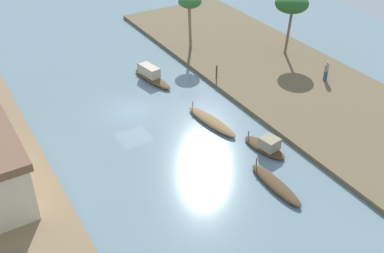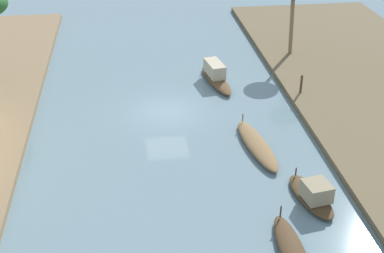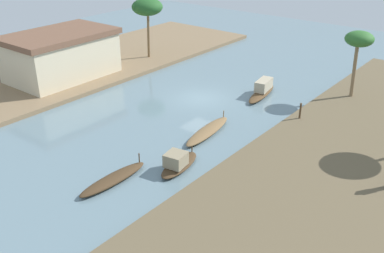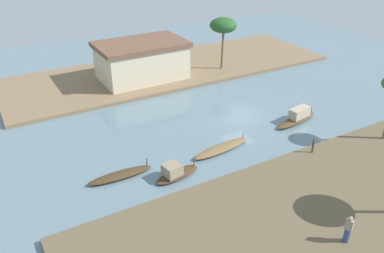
{
  "view_description": "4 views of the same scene",
  "coord_description": "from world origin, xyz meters",
  "px_view_note": "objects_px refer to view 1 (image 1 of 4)",
  "views": [
    {
      "loc": [
        -28.89,
        11.71,
        18.77
      ],
      "look_at": [
        -5.09,
        -2.37,
        0.61
      ],
      "focal_mm": 43.92,
      "sensor_mm": 36.0,
      "label": 1
    },
    {
      "loc": [
        -27.43,
        2.01,
        14.35
      ],
      "look_at": [
        -3.66,
        -1.04,
        0.94
      ],
      "focal_mm": 49.96,
      "sensor_mm": 36.0,
      "label": 2
    },
    {
      "loc": [
        -25.88,
        -19.89,
        13.21
      ],
      "look_at": [
        -6.15,
        -4.05,
        1.02
      ],
      "focal_mm": 40.98,
      "sensor_mm": 36.0,
      "label": 3
    },
    {
      "loc": [
        -19.42,
        -25.65,
        16.0
      ],
      "look_at": [
        -5.38,
        -0.87,
        0.7
      ],
      "focal_mm": 37.0,
      "sensor_mm": 36.0,
      "label": 4
    }
  ],
  "objects_px": {
    "mooring_post": "(217,71)",
    "palm_tree_left_far": "(190,3)",
    "sampan_near_left_bank": "(276,185)",
    "palm_tree_left_near": "(292,4)",
    "person_on_near_bank": "(326,72)",
    "sampan_downstream_large": "(266,146)",
    "sampan_midstream": "(212,121)",
    "sampan_with_tall_canopy": "(151,76)"
  },
  "relations": [
    {
      "from": "mooring_post",
      "to": "palm_tree_left_far",
      "type": "xyz_separation_m",
      "value": [
        6.46,
        -1.18,
        3.87
      ]
    },
    {
      "from": "sampan_near_left_bank",
      "to": "mooring_post",
      "type": "xyz_separation_m",
      "value": [
        13.45,
        -4.47,
        0.71
      ]
    },
    {
      "from": "palm_tree_left_near",
      "to": "palm_tree_left_far",
      "type": "xyz_separation_m",
      "value": [
        5.61,
        7.19,
        -0.27
      ]
    },
    {
      "from": "sampan_near_left_bank",
      "to": "palm_tree_left_far",
      "type": "bearing_deg",
      "value": -15.13
    },
    {
      "from": "person_on_near_bank",
      "to": "sampan_near_left_bank",
      "type": "bearing_deg",
      "value": -167.18
    },
    {
      "from": "sampan_downstream_large",
      "to": "person_on_near_bank",
      "type": "distance_m",
      "value": 11.46
    },
    {
      "from": "person_on_near_bank",
      "to": "palm_tree_left_far",
      "type": "xyz_separation_m",
      "value": [
        11.5,
        6.44,
        3.67
      ]
    },
    {
      "from": "sampan_midstream",
      "to": "mooring_post",
      "type": "distance_m",
      "value": 6.81
    },
    {
      "from": "sampan_near_left_bank",
      "to": "palm_tree_left_near",
      "type": "height_order",
      "value": "palm_tree_left_near"
    },
    {
      "from": "sampan_midstream",
      "to": "sampan_with_tall_canopy",
      "type": "xyz_separation_m",
      "value": [
        8.4,
        0.74,
        0.26
      ]
    },
    {
      "from": "sampan_with_tall_canopy",
      "to": "palm_tree_left_far",
      "type": "xyz_separation_m",
      "value": [
        3.54,
        -5.91,
        4.31
      ]
    },
    {
      "from": "mooring_post",
      "to": "palm_tree_left_near",
      "type": "height_order",
      "value": "palm_tree_left_near"
    },
    {
      "from": "sampan_midstream",
      "to": "palm_tree_left_far",
      "type": "height_order",
      "value": "palm_tree_left_far"
    },
    {
      "from": "person_on_near_bank",
      "to": "mooring_post",
      "type": "height_order",
      "value": "person_on_near_bank"
    },
    {
      "from": "palm_tree_left_near",
      "to": "sampan_midstream",
      "type": "bearing_deg",
      "value": 117.11
    },
    {
      "from": "sampan_downstream_large",
      "to": "palm_tree_left_far",
      "type": "height_order",
      "value": "palm_tree_left_far"
    },
    {
      "from": "sampan_with_tall_canopy",
      "to": "person_on_near_bank",
      "type": "distance_m",
      "value": 14.71
    },
    {
      "from": "sampan_midstream",
      "to": "sampan_with_tall_canopy",
      "type": "distance_m",
      "value": 8.43
    },
    {
      "from": "sampan_downstream_large",
      "to": "mooring_post",
      "type": "height_order",
      "value": "mooring_post"
    },
    {
      "from": "sampan_midstream",
      "to": "sampan_near_left_bank",
      "type": "xyz_separation_m",
      "value": [
        -7.98,
        0.48,
        -0.01
      ]
    },
    {
      "from": "sampan_downstream_large",
      "to": "person_on_near_bank",
      "type": "bearing_deg",
      "value": -73.17
    },
    {
      "from": "sampan_downstream_large",
      "to": "person_on_near_bank",
      "type": "relative_size",
      "value": 2.11
    },
    {
      "from": "sampan_midstream",
      "to": "sampan_near_left_bank",
      "type": "relative_size",
      "value": 1.15
    },
    {
      "from": "sampan_near_left_bank",
      "to": "sampan_downstream_large",
      "type": "bearing_deg",
      "value": -28.71
    },
    {
      "from": "sampan_with_tall_canopy",
      "to": "palm_tree_left_far",
      "type": "bearing_deg",
      "value": -68.73
    },
    {
      "from": "sampan_midstream",
      "to": "person_on_near_bank",
      "type": "relative_size",
      "value": 3.09
    },
    {
      "from": "sampan_near_left_bank",
      "to": "mooring_post",
      "type": "bearing_deg",
      "value": -17.66
    },
    {
      "from": "person_on_near_bank",
      "to": "palm_tree_left_near",
      "type": "distance_m",
      "value": 7.14
    },
    {
      "from": "sampan_midstream",
      "to": "palm_tree_left_near",
      "type": "bearing_deg",
      "value": -69.95
    },
    {
      "from": "palm_tree_left_near",
      "to": "sampan_downstream_large",
      "type": "bearing_deg",
      "value": 135.08
    },
    {
      "from": "sampan_midstream",
      "to": "sampan_with_tall_canopy",
      "type": "height_order",
      "value": "sampan_with_tall_canopy"
    },
    {
      "from": "sampan_downstream_large",
      "to": "sampan_near_left_bank",
      "type": "distance_m",
      "value": 3.79
    },
    {
      "from": "person_on_near_bank",
      "to": "sampan_midstream",
      "type": "bearing_deg",
      "value": 160.12
    },
    {
      "from": "palm_tree_left_near",
      "to": "person_on_near_bank",
      "type": "bearing_deg",
      "value": 172.71
    },
    {
      "from": "sampan_with_tall_canopy",
      "to": "palm_tree_left_near",
      "type": "xyz_separation_m",
      "value": [
        -2.07,
        -13.1,
        4.58
      ]
    },
    {
      "from": "palm_tree_left_far",
      "to": "sampan_midstream",
      "type": "bearing_deg",
      "value": 156.58
    },
    {
      "from": "sampan_near_left_bank",
      "to": "sampan_midstream",
      "type": "bearing_deg",
      "value": -2.72
    },
    {
      "from": "sampan_near_left_bank",
      "to": "palm_tree_left_near",
      "type": "xyz_separation_m",
      "value": [
        14.3,
        -12.84,
        4.85
      ]
    },
    {
      "from": "sampan_midstream",
      "to": "palm_tree_left_near",
      "type": "xyz_separation_m",
      "value": [
        6.33,
        -12.36,
        4.84
      ]
    },
    {
      "from": "sampan_midstream",
      "to": "sampan_near_left_bank",
      "type": "bearing_deg",
      "value": 169.51
    },
    {
      "from": "sampan_midstream",
      "to": "sampan_with_tall_canopy",
      "type": "relative_size",
      "value": 1.07
    },
    {
      "from": "sampan_midstream",
      "to": "sampan_downstream_large",
      "type": "distance_m",
      "value": 4.89
    }
  ]
}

